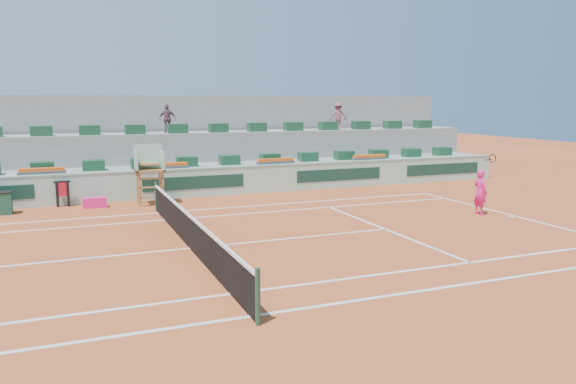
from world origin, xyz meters
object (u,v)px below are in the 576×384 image
Objects in this scene: player_bag at (95,203)px; drink_cooler_a at (2,203)px; tennis_player at (480,192)px; umpire_chair at (149,166)px.

player_bag is 3.24m from drink_cooler_a.
player_bag is 14.69m from tennis_player.
tennis_player is at bearing -31.46° from umpire_chair.
tennis_player is at bearing -27.11° from player_bag.
drink_cooler_a is 0.37× the size of tennis_player.
player_bag is 2.53m from umpire_chair.
drink_cooler_a is at bearing -179.02° from umpire_chair.
drink_cooler_a is (-3.23, -0.10, 0.23)m from player_bag.
umpire_chair reaches higher than player_bag.
umpire_chair is at bearing 148.54° from tennis_player.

